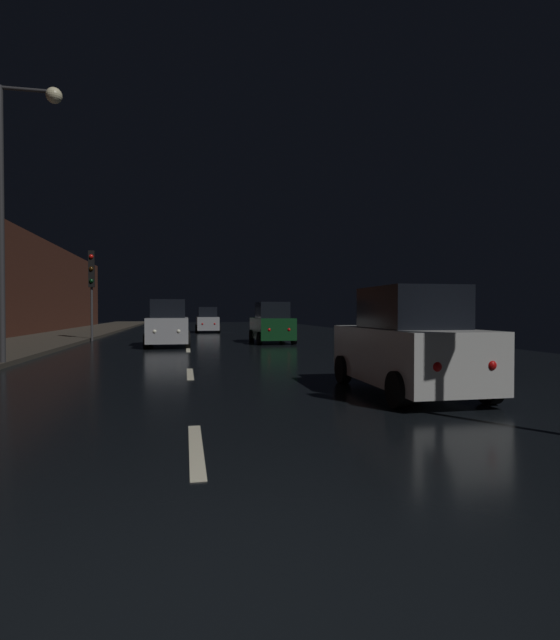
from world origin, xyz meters
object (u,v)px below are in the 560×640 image
(car_parked_right_far, at_px, (272,324))
(car_distant_taillights, at_px, (207,321))
(streetlamp_overhead, at_px, (18,183))
(car_approaching_headlights, at_px, (168,325))
(car_parked_right_near, at_px, (408,344))
(traffic_light_far_left, at_px, (92,276))

(car_parked_right_far, distance_m, car_distant_taillights, 12.70)
(streetlamp_overhead, distance_m, car_approaching_headlights, 9.47)
(car_approaching_headlights, bearing_deg, car_parked_right_far, 105.54)
(car_parked_right_far, distance_m, car_parked_right_near, 14.94)
(traffic_light_far_left, height_order, streetlamp_overhead, streetlamp_overhead)
(car_approaching_headlights, height_order, car_parked_right_far, car_approaching_headlights)
(traffic_light_far_left, distance_m, car_distant_taillights, 11.67)
(car_parked_right_far, relative_size, car_distant_taillights, 1.08)
(car_distant_taillights, bearing_deg, car_parked_right_near, -174.53)
(streetlamp_overhead, bearing_deg, car_parked_right_near, -34.19)
(car_approaching_headlights, bearing_deg, car_distant_taillights, 170.29)
(streetlamp_overhead, bearing_deg, traffic_light_far_left, 91.09)
(car_approaching_headlights, relative_size, car_parked_right_far, 1.04)
(car_parked_right_near, xyz_separation_m, car_distant_taillights, (-2.62, 27.37, -0.08))
(streetlamp_overhead, xyz_separation_m, car_distant_taillights, (6.19, 21.38, -4.30))
(streetlamp_overhead, relative_size, car_approaching_headlights, 1.89)
(traffic_light_far_left, bearing_deg, car_approaching_headlights, 35.08)
(traffic_light_far_left, relative_size, car_parked_right_far, 1.18)
(car_approaching_headlights, distance_m, car_parked_right_far, 5.18)
(car_approaching_headlights, relative_size, car_parked_right_near, 1.02)
(car_parked_right_near, bearing_deg, streetlamp_overhead, 55.81)
(car_approaching_headlights, relative_size, car_distant_taillights, 1.12)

